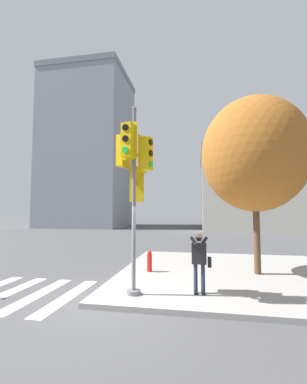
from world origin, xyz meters
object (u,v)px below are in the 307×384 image
person_photographer (200,258)px  street_tree (255,154)px  traffic_signal_pole (134,169)px  fire_hydrant (149,261)px

person_photographer → street_tree: street_tree is taller
traffic_signal_pole → person_photographer: 3.04m
traffic_signal_pole → person_photographer: (1.78, 0.39, -2.44)m
street_tree → traffic_signal_pole: bearing=-142.3°
person_photographer → street_tree: (2.02, 2.55, 3.35)m
traffic_signal_pole → street_tree: bearing=37.7°
street_tree → fire_hydrant: bearing=-175.0°
person_photographer → street_tree: bearing=51.6°
traffic_signal_pole → fire_hydrant: (-0.06, 2.60, -3.02)m
person_photographer → street_tree: size_ratio=0.25×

